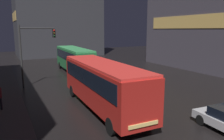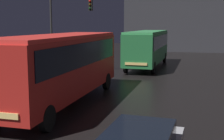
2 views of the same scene
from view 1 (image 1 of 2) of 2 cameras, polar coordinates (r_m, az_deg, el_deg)
name	(u,v)px [view 1 (image 1 of 2)]	position (r m, az deg, el deg)	size (l,w,h in m)	color
building_far_backdrop	(57,6)	(52.86, -14.26, 15.81)	(18.07, 12.00, 21.93)	#2D2D33
bus_near	(103,81)	(15.83, -2.49, -2.91)	(2.91, 10.77, 3.44)	#AD1E19
bus_far	(74,58)	(30.10, -9.87, 3.22)	(2.89, 10.86, 3.33)	#236B38
traffic_light_main	(33,45)	(23.29, -19.84, 6.06)	(3.53, 0.35, 6.23)	#2D2D2D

